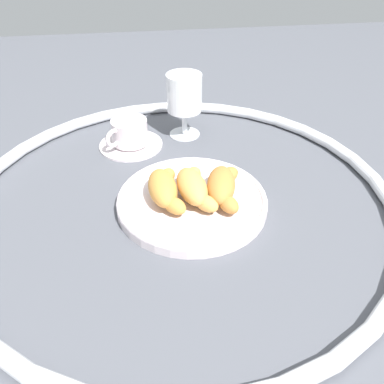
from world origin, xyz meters
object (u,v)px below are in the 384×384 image
Objects in this scene: croissant_small at (194,187)px; pastry_plate at (192,201)px; croissant_large at (164,188)px; coffee_cup_near at (130,135)px; juice_glass_left at (184,95)px; croissant_extra at (223,186)px.

pastry_plate is at bearing -82.35° from croissant_small.
croissant_small is at bearing 97.65° from pastry_plate.
croissant_large reaches higher than coffee_cup_near.
croissant_small is 1.00× the size of coffee_cup_near.
croissant_large is at bearing -93.64° from pastry_plate.
croissant_small is 0.97× the size of juice_glass_left.
coffee_cup_near is at bearing -73.86° from juice_glass_left.
croissant_large and croissant_extra have the same top height.
croissant_small is 1.01× the size of croissant_extra.
croissant_large is at bearing -14.48° from juice_glass_left.
croissant_extra is at bearing 7.22° from juice_glass_left.
croissant_small is (0.00, 0.05, 0.00)m from croissant_large.
coffee_cup_near is (-0.22, -0.06, -0.01)m from croissant_large.
coffee_cup_near reaches higher than pastry_plate.
croissant_extra is at bearing 34.36° from coffee_cup_near.
juice_glass_left is at bearing -172.78° from croissant_extra.
croissant_large is (-0.00, -0.05, 0.03)m from pastry_plate.
croissant_extra is 0.27m from juice_glass_left.
pastry_plate is 0.25m from coffee_cup_near.
croissant_extra is at bearing 86.33° from croissant_large.
croissant_extra is (0.00, 0.05, 0.03)m from pastry_plate.
croissant_extra is at bearing 85.58° from croissant_small.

